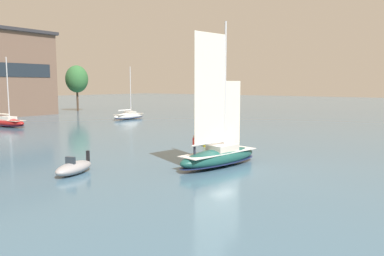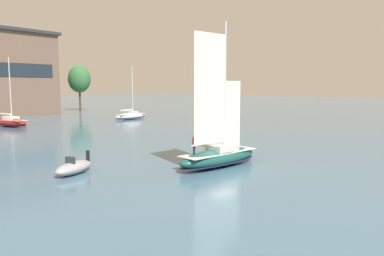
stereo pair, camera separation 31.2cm
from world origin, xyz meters
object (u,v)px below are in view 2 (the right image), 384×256
Objects in this scene: tree_shore_left at (79,79)px; channel_buoy at (208,140)px; sailboat_moored_far_slip at (10,122)px; sailboat_moored_outer_mooring at (131,116)px; sailboat_main at (219,155)px; motor_tender at (74,167)px.

tree_shore_left reaches higher than channel_buoy.
sailboat_moored_far_slip is 1.08× the size of sailboat_moored_outer_mooring.
sailboat_moored_far_slip is (4.64, 46.12, -0.21)m from sailboat_main.
tree_shore_left is 1.13× the size of sailboat_moored_outer_mooring.
sailboat_moored_outer_mooring is (22.27, -6.64, -0.06)m from sailboat_moored_far_slip.
sailboat_moored_far_slip is 6.21× the size of channel_buoy.
sailboat_main is at bearing -39.16° from motor_tender.
tree_shore_left is 6.51× the size of channel_buoy.
sailboat_main is 12.39m from motor_tender.
tree_shore_left is 31.99m from sailboat_moored_outer_mooring.
channel_buoy reaches higher than motor_tender.
tree_shore_left is at bearing 65.78° from channel_buoy.
motor_tender is (-45.68, -61.26, -8.19)m from tree_shore_left.
tree_shore_left reaches higher than motor_tender.
tree_shore_left is 39.72m from sailboat_moored_far_slip.
sailboat_main reaches higher than tree_shore_left.
channel_buoy is (-28.06, -62.39, -7.95)m from tree_shore_left.
sailboat_main is 10.45m from channel_buoy.
sailboat_moored_far_slip reaches higher than motor_tender.
sailboat_moored_outer_mooring is at bearing -107.22° from tree_shore_left.
sailboat_moored_far_slip is 23.24m from sailboat_moored_outer_mooring.
tree_shore_left is 2.80× the size of motor_tender.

